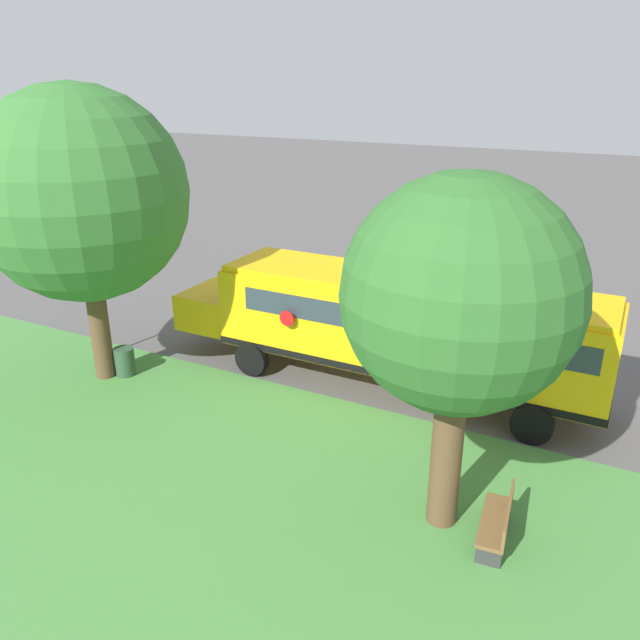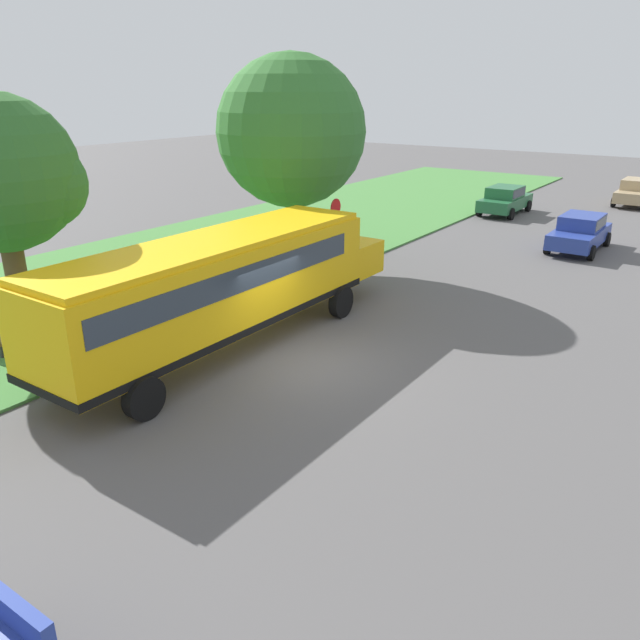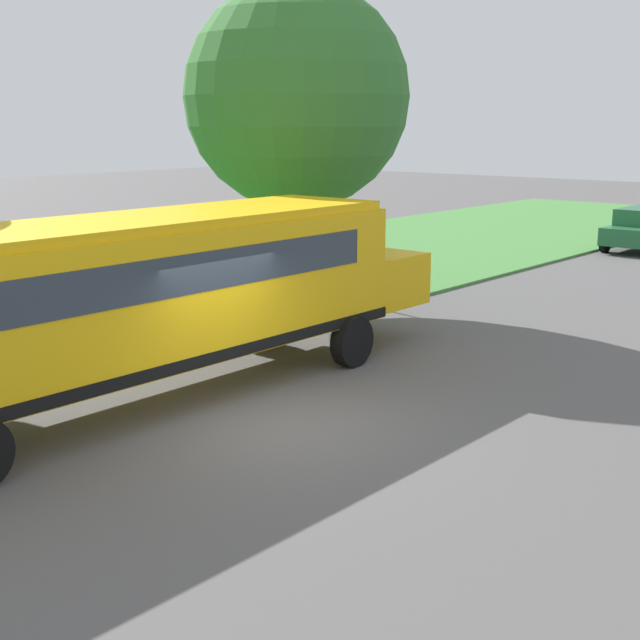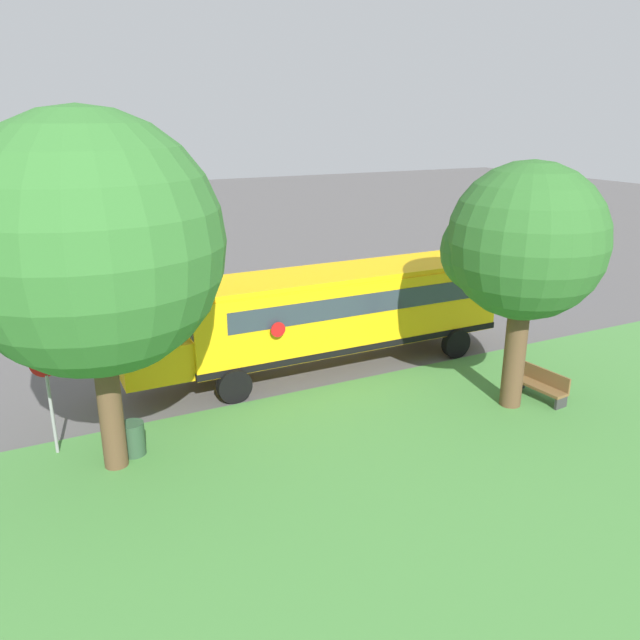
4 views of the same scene
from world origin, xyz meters
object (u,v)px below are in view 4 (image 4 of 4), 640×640
stop_sign (49,390)px  school_bus (336,309)px  park_bench (542,385)px  trash_bin (133,440)px  oak_tree_roadside_mid (92,248)px  pickup_truck (511,264)px  oak_tree_beside_bus (520,244)px

stop_sign → school_bus: bearing=-76.1°
stop_sign → park_bench: size_ratio=1.67×
school_bus → trash_bin: bearing=113.5°
trash_bin → oak_tree_roadside_mid: bearing=131.3°
oak_tree_roadside_mid → stop_sign: oak_tree_roadside_mid is taller
pickup_truck → trash_bin: size_ratio=6.00×
stop_sign → pickup_truck: bearing=-70.8°
pickup_truck → trash_bin: (-8.21, 19.25, -0.62)m
school_bus → park_bench: bearing=-141.6°
trash_bin → pickup_truck: bearing=-66.9°
school_bus → trash_bin: (-3.07, 7.08, -1.47)m
pickup_truck → oak_tree_roadside_mid: bearing=113.6°
school_bus → oak_tree_beside_bus: bearing=-150.1°
park_bench → trash_bin: size_ratio=1.82×
oak_tree_beside_bus → oak_tree_roadside_mid: size_ratio=0.84×
school_bus → park_bench: 6.64m
school_bus → pickup_truck: size_ratio=2.30×
oak_tree_beside_bus → park_bench: 4.35m
school_bus → trash_bin: size_ratio=13.80×
school_bus → oak_tree_beside_bus: size_ratio=1.82×
school_bus → park_bench: school_bus is taller
oak_tree_roadside_mid → trash_bin: oak_tree_roadside_mid is taller
stop_sign → park_bench: (-2.91, -12.76, -1.26)m
oak_tree_beside_bus → stop_sign: 12.22m
oak_tree_beside_bus → oak_tree_roadside_mid: oak_tree_roadside_mid is taller
oak_tree_roadside_mid → park_bench: 12.61m
oak_tree_beside_bus → trash_bin: (1.83, 9.90, -4.20)m
stop_sign → trash_bin: bearing=-118.8°
oak_tree_beside_bus → park_bench: bearing=-98.5°
school_bus → oak_tree_beside_bus: (-4.90, -2.82, 2.73)m
pickup_truck → trash_bin: pickup_truck is taller
pickup_truck → park_bench: pickup_truck is taller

